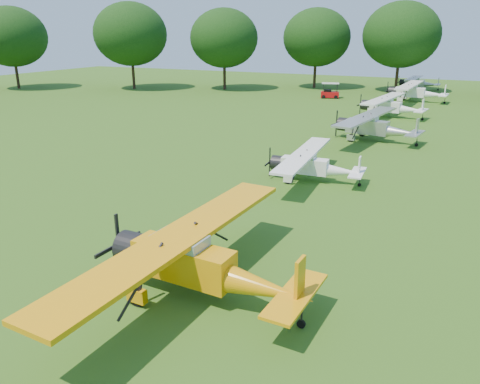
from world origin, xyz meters
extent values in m
plane|color=#245715|center=(0.00, 0.00, 0.00)|extent=(160.00, 160.00, 0.00)
cylinder|color=black|center=(-2.12, 56.74, 2.37)|extent=(0.44, 0.44, 4.74)
ellipsoid|color=black|center=(-2.12, 56.74, 8.16)|extent=(11.05, 11.05, 9.39)
cylinder|color=black|center=(-14.75, 56.54, 2.24)|extent=(0.44, 0.44, 4.49)
ellipsoid|color=black|center=(-14.75, 56.54, 7.73)|extent=(10.47, 10.47, 8.90)
cylinder|color=black|center=(-26.90, 48.50, 2.22)|extent=(0.44, 0.44, 4.44)
ellipsoid|color=black|center=(-26.90, 48.50, 7.65)|extent=(10.36, 10.36, 8.80)
cylinder|color=black|center=(-40.16, 42.92, 2.39)|extent=(0.44, 0.44, 4.77)
ellipsoid|color=black|center=(-40.16, 42.92, 8.22)|extent=(11.14, 11.14, 9.47)
cylinder|color=black|center=(-57.03, 35.30, 2.28)|extent=(0.44, 0.44, 4.56)
ellipsoid|color=black|center=(-57.03, 35.30, 7.85)|extent=(10.64, 10.64, 9.04)
cube|color=orange|center=(-0.47, -6.00, 1.20)|extent=(3.71, 1.27, 1.20)
cone|color=orange|center=(2.61, -6.16, 1.03)|extent=(3.25, 1.19, 1.03)
cube|color=#8CA5B2|center=(-0.59, -5.99, 1.83)|extent=(1.88, 1.15, 0.63)
cylinder|color=black|center=(-2.64, -5.89, 1.20)|extent=(1.09, 1.24, 1.19)
cube|color=black|center=(-3.39, -5.85, 1.20)|extent=(0.08, 0.14, 2.40)
cube|color=orange|center=(-0.59, -5.99, 2.12)|extent=(2.28, 12.19, 0.16)
cube|color=orange|center=(3.75, -6.22, 1.60)|extent=(0.15, 0.63, 1.49)
cube|color=orange|center=(3.64, -6.21, 1.09)|extent=(1.14, 3.25, 0.10)
cylinder|color=black|center=(-1.46, -7.38, 0.34)|extent=(0.69, 0.22, 0.69)
cylinder|color=black|center=(-1.31, -4.53, 0.34)|extent=(0.69, 0.22, 0.69)
cylinder|color=black|center=(3.87, -6.23, 0.14)|extent=(0.28, 0.11, 0.27)
cube|color=white|center=(-0.77, 8.31, 0.92)|extent=(2.86, 1.00, 0.92)
cone|color=white|center=(1.61, 8.45, 0.79)|extent=(2.50, 0.93, 0.79)
cube|color=#8CA5B2|center=(-0.85, 8.31, 1.41)|extent=(1.45, 0.89, 0.48)
cylinder|color=black|center=(-2.43, 8.22, 0.92)|extent=(0.84, 0.96, 0.91)
cube|color=black|center=(-3.01, 8.18, 0.92)|extent=(0.06, 0.11, 1.85)
cube|color=white|center=(-0.85, 8.31, 1.63)|extent=(1.81, 9.38, 0.12)
cube|color=white|center=(2.48, 8.50, 1.23)|extent=(0.12, 0.49, 1.14)
cube|color=white|center=(2.40, 8.50, 0.84)|extent=(0.89, 2.50, 0.08)
cylinder|color=black|center=(-1.40, 7.17, 0.26)|extent=(0.54, 0.17, 0.53)
cylinder|color=black|center=(-1.53, 9.37, 0.26)|extent=(0.54, 0.17, 0.53)
cylinder|color=black|center=(2.57, 8.51, 0.11)|extent=(0.21, 0.08, 0.21)
cube|color=silver|center=(0.49, 21.22, 1.13)|extent=(3.55, 1.51, 1.13)
cone|color=silver|center=(3.36, 20.80, 0.97)|extent=(3.12, 1.39, 0.97)
cube|color=#8CA5B2|center=(0.38, 21.24, 1.72)|extent=(1.84, 1.23, 0.59)
cylinder|color=black|center=(-1.53, 21.52, 1.13)|extent=(1.12, 1.25, 1.12)
cube|color=black|center=(-2.22, 21.62, 1.13)|extent=(0.08, 0.14, 2.26)
cube|color=silver|center=(0.38, 21.24, 1.99)|extent=(3.20, 11.49, 0.15)
cube|color=silver|center=(4.42, 20.64, 1.50)|extent=(0.19, 0.60, 1.40)
cube|color=silver|center=(4.31, 20.66, 1.02)|extent=(1.34, 3.11, 0.10)
cylinder|color=black|center=(-0.56, 20.02, 0.32)|extent=(0.66, 0.26, 0.64)
cylinder|color=black|center=(-0.17, 22.67, 0.32)|extent=(0.66, 0.26, 0.64)
cylinder|color=black|center=(4.53, 20.63, 0.13)|extent=(0.27, 0.12, 0.26)
cube|color=white|center=(-0.07, 33.50, 1.10)|extent=(3.44, 1.43, 1.10)
cone|color=white|center=(2.72, 33.13, 0.94)|extent=(3.02, 1.32, 0.94)
cube|color=#8CA5B2|center=(-0.17, 33.52, 1.67)|extent=(1.78, 1.17, 0.57)
cylinder|color=black|center=(-2.03, 33.77, 1.10)|extent=(1.08, 1.20, 1.08)
cube|color=black|center=(-2.70, 33.86, 1.10)|extent=(0.08, 0.13, 2.19)
cube|color=white|center=(-0.17, 33.52, 1.93)|extent=(2.98, 11.16, 0.15)
cube|color=white|center=(3.76, 32.99, 1.46)|extent=(0.18, 0.58, 1.36)
cube|color=white|center=(3.65, 33.00, 0.99)|extent=(1.27, 3.01, 0.09)
cylinder|color=black|center=(-1.07, 32.32, 0.31)|extent=(0.64, 0.25, 0.63)
cylinder|color=black|center=(-0.72, 34.91, 0.31)|extent=(0.64, 0.25, 0.63)
cylinder|color=black|center=(3.86, 32.97, 0.13)|extent=(0.26, 0.12, 0.25)
cube|color=white|center=(0.99, 46.78, 1.19)|extent=(3.67, 1.28, 1.19)
cone|color=white|center=(4.04, 46.61, 1.02)|extent=(3.22, 1.20, 1.02)
cube|color=#8CA5B2|center=(0.88, 46.79, 1.81)|extent=(1.87, 1.14, 0.62)
cylinder|color=black|center=(-1.15, 46.91, 1.19)|extent=(1.08, 1.23, 1.18)
cube|color=black|center=(-1.89, 46.95, 1.19)|extent=(0.08, 0.14, 2.37)
cube|color=white|center=(0.88, 46.79, 2.09)|extent=(2.34, 12.06, 0.16)
cube|color=white|center=(5.17, 46.54, 1.58)|extent=(0.15, 0.63, 1.47)
cube|color=white|center=(5.05, 46.55, 1.07)|extent=(1.14, 3.22, 0.10)
cylinder|color=black|center=(0.01, 45.43, 0.34)|extent=(0.69, 0.22, 0.68)
cylinder|color=black|center=(0.17, 48.25, 0.34)|extent=(0.69, 0.22, 0.68)
cylinder|color=black|center=(5.28, 46.53, 0.14)|extent=(0.28, 0.11, 0.27)
cube|color=silver|center=(0.04, 61.18, 0.99)|extent=(3.06, 1.03, 0.99)
cone|color=silver|center=(2.59, 61.07, 0.85)|extent=(2.68, 0.96, 0.85)
cube|color=#8CA5B2|center=(-0.05, 61.19, 1.51)|extent=(1.55, 0.93, 0.52)
cylinder|color=black|center=(-1.75, 61.26, 0.99)|extent=(0.89, 1.02, 0.98)
cube|color=black|center=(-2.36, 61.29, 0.99)|extent=(0.06, 0.12, 1.98)
cube|color=silver|center=(-0.05, 61.19, 1.75)|extent=(1.80, 10.06, 0.13)
cube|color=silver|center=(3.53, 61.03, 1.32)|extent=(0.12, 0.52, 1.23)
cube|color=silver|center=(3.44, 61.03, 0.90)|extent=(0.92, 2.68, 0.09)
cylinder|color=black|center=(-0.76, 60.03, 0.28)|extent=(0.57, 0.18, 0.57)
cylinder|color=black|center=(-0.66, 62.39, 0.28)|extent=(0.57, 0.18, 0.57)
cylinder|color=black|center=(3.63, 61.03, 0.11)|extent=(0.23, 0.09, 0.23)
cube|color=red|center=(-9.19, 45.43, 0.49)|extent=(2.66, 1.90, 0.76)
cube|color=black|center=(-9.51, 45.34, 0.92)|extent=(1.27, 1.42, 0.49)
cube|color=white|center=(-9.19, 45.43, 1.98)|extent=(2.58, 1.98, 0.09)
cylinder|color=black|center=(-9.80, 44.56, 0.24)|extent=(0.50, 0.28, 0.48)
cylinder|color=black|center=(-10.16, 45.86, 0.24)|extent=(0.50, 0.28, 0.48)
cylinder|color=black|center=(-8.23, 45.00, 0.24)|extent=(0.50, 0.28, 0.48)
cylinder|color=black|center=(-8.59, 46.29, 0.24)|extent=(0.50, 0.28, 0.48)
camera|label=1|loc=(7.43, -18.12, 8.67)|focal=35.00mm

